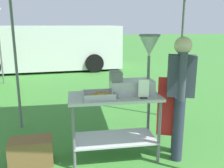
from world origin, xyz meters
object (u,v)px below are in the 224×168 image
object	(u,v)px
donut_cart	(114,113)
donut_fryer	(137,71)
van_white	(45,47)
donut_tray	(99,96)
menu_sign	(144,90)
supply_crate	(31,152)
vendor	(180,92)

from	to	relation	value
donut_cart	donut_fryer	xyz separation A→B (m)	(0.30, 0.05, 0.53)
van_white	donut_fryer	bearing A→B (deg)	-74.89
donut_tray	donut_fryer	world-z (taller)	donut_fryer
donut_tray	menu_sign	size ratio (longest dim) A/B	1.72
menu_sign	supply_crate	distance (m)	1.63
vendor	donut_tray	bearing A→B (deg)	177.73
donut_cart	supply_crate	bearing A→B (deg)	-179.28
vendor	supply_crate	world-z (taller)	vendor
menu_sign	van_white	bearing A→B (deg)	104.84
donut_tray	menu_sign	bearing A→B (deg)	-13.19
donut_fryer	menu_sign	world-z (taller)	donut_fryer
menu_sign	supply_crate	xyz separation A→B (m)	(-1.41, 0.18, -0.80)
menu_sign	donut_tray	bearing A→B (deg)	166.81
donut_cart	supply_crate	size ratio (longest dim) A/B	2.09
donut_tray	vendor	bearing A→B (deg)	-2.27
vendor	supply_crate	xyz separation A→B (m)	(-1.91, 0.09, -0.73)
donut_cart	donut_tray	size ratio (longest dim) A/B	2.90
donut_fryer	supply_crate	size ratio (longest dim) A/B	1.36
vendor	supply_crate	bearing A→B (deg)	177.24
menu_sign	vendor	world-z (taller)	vendor
donut_tray	supply_crate	bearing A→B (deg)	176.66
donut_tray	supply_crate	distance (m)	1.13
donut_fryer	menu_sign	size ratio (longest dim) A/B	3.23
van_white	menu_sign	bearing A→B (deg)	-75.16
donut_cart	van_white	xyz separation A→B (m)	(-1.55, 6.91, 0.25)
donut_tray	vendor	distance (m)	1.04
donut_cart	supply_crate	xyz separation A→B (m)	(-1.08, -0.01, -0.46)
donut_cart	van_white	world-z (taller)	van_white
donut_fryer	donut_cart	bearing A→B (deg)	-170.86
donut_tray	van_white	bearing A→B (deg)	100.94
donut_fryer	van_white	world-z (taller)	van_white
donut_fryer	menu_sign	distance (m)	0.31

